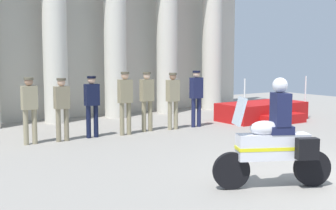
{
  "coord_description": "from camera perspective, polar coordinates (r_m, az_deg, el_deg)",
  "views": [
    {
      "loc": [
        -7.17,
        -5.12,
        2.31
      ],
      "look_at": [
        -1.46,
        3.3,
        1.16
      ],
      "focal_mm": 49.31,
      "sensor_mm": 36.0,
      "label": 1
    }
  ],
  "objects": [
    {
      "name": "colonnade_backdrop",
      "position": [
        16.68,
        -10.88,
        10.86
      ],
      "size": [
        15.14,
        1.65,
        6.99
      ],
      "color": "beige",
      "rests_on": "ground_plane"
    },
    {
      "name": "officer_in_row_4",
      "position": [
        13.56,
        -2.62,
        1.06
      ],
      "size": [
        0.38,
        0.24,
        1.76
      ],
      "rotation": [
        0.0,
        0.0,
        3.13
      ],
      "color": "#847A5B",
      "rests_on": "ground_plane"
    },
    {
      "name": "officer_in_row_6",
      "position": [
        14.41,
        3.52,
        1.39
      ],
      "size": [
        0.38,
        0.24,
        1.77
      ],
      "rotation": [
        0.0,
        0.0,
        3.13
      ],
      "color": "#191E42",
      "rests_on": "ground_plane"
    },
    {
      "name": "officer_in_row_3",
      "position": [
        13.01,
        -5.31,
        0.89
      ],
      "size": [
        0.38,
        0.24,
        1.79
      ],
      "rotation": [
        0.0,
        0.0,
        3.13
      ],
      "color": "#847A5B",
      "rests_on": "ground_plane"
    },
    {
      "name": "ground_plane",
      "position": [
        9.11,
        19.9,
        -8.65
      ],
      "size": [
        28.0,
        28.0,
        0.0
      ],
      "primitive_type": "plane",
      "color": "gray"
    },
    {
      "name": "officer_in_row_1",
      "position": [
        12.34,
        -12.98,
        0.1
      ],
      "size": [
        0.38,
        0.24,
        1.66
      ],
      "rotation": [
        0.0,
        0.0,
        3.13
      ],
      "color": "#7A7056",
      "rests_on": "ground_plane"
    },
    {
      "name": "officer_in_row_2",
      "position": [
        12.72,
        -9.39,
        0.44
      ],
      "size": [
        0.38,
        0.24,
        1.69
      ],
      "rotation": [
        0.0,
        0.0,
        3.13
      ],
      "color": "black",
      "rests_on": "ground_plane"
    },
    {
      "name": "motorcycle_with_rider",
      "position": [
        8.12,
        13.31,
        -4.49
      ],
      "size": [
        1.93,
        1.12,
        1.9
      ],
      "rotation": [
        0.0,
        0.0,
        2.68
      ],
      "color": "black",
      "rests_on": "ground_plane"
    },
    {
      "name": "reviewing_stand",
      "position": [
        16.23,
        11.72,
        -0.83
      ],
      "size": [
        3.07,
        1.99,
        1.51
      ],
      "color": "#B71414",
      "rests_on": "ground_plane"
    },
    {
      "name": "officer_in_row_5",
      "position": [
        13.9,
        0.61,
        1.09
      ],
      "size": [
        0.38,
        0.24,
        1.72
      ],
      "rotation": [
        0.0,
        0.0,
        3.13
      ],
      "color": "gray",
      "rests_on": "ground_plane"
    },
    {
      "name": "officer_in_row_0",
      "position": [
        12.12,
        -16.75,
        0.0
      ],
      "size": [
        0.38,
        0.24,
        1.71
      ],
      "rotation": [
        0.0,
        0.0,
        3.13
      ],
      "color": "gray",
      "rests_on": "ground_plane"
    }
  ]
}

